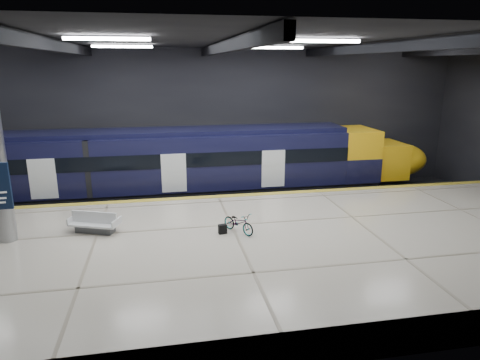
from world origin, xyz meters
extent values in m
plane|color=black|center=(0.00, 0.00, 0.00)|extent=(30.00, 30.00, 0.00)
cube|color=black|center=(0.00, 8.00, 4.00)|extent=(30.00, 0.10, 8.00)
cube|color=black|center=(0.00, -8.00, 4.00)|extent=(30.00, 0.10, 8.00)
cube|color=black|center=(0.00, 0.00, 8.00)|extent=(30.00, 16.00, 0.10)
cube|color=black|center=(-6.00, 0.00, 7.75)|extent=(0.25, 16.00, 0.40)
cube|color=black|center=(0.00, 0.00, 7.75)|extent=(0.25, 16.00, 0.40)
cube|color=black|center=(6.00, 0.00, 7.75)|extent=(0.25, 16.00, 0.40)
cube|color=white|center=(-4.00, -2.00, 7.88)|extent=(2.60, 0.18, 0.10)
cube|color=white|center=(3.00, -2.00, 7.88)|extent=(2.60, 0.18, 0.10)
cube|color=white|center=(-4.00, 4.00, 7.88)|extent=(2.60, 0.18, 0.10)
cube|color=white|center=(3.00, 4.00, 7.88)|extent=(2.60, 0.18, 0.10)
cube|color=white|center=(10.00, 4.00, 7.88)|extent=(2.60, 0.18, 0.10)
cube|color=#BEB3A1|center=(0.00, -2.50, 0.55)|extent=(30.00, 11.00, 1.10)
cube|color=gold|center=(0.00, 2.75, 1.11)|extent=(30.00, 0.40, 0.01)
cube|color=gray|center=(0.00, 4.78, 0.08)|extent=(30.00, 0.08, 0.16)
cube|color=gray|center=(0.00, 6.22, 0.08)|extent=(30.00, 0.08, 0.16)
cube|color=black|center=(-4.99, 5.50, 0.55)|extent=(24.00, 2.58, 0.80)
cube|color=black|center=(-4.99, 5.50, 2.33)|extent=(24.00, 2.80, 2.75)
cube|color=black|center=(-4.99, 5.50, 3.82)|extent=(24.00, 2.30, 0.24)
cube|color=black|center=(-4.99, 4.09, 2.60)|extent=(24.00, 0.04, 0.70)
cube|color=white|center=(-1.99, 4.08, 2.00)|extent=(1.20, 0.05, 1.90)
cube|color=yellow|center=(8.01, 5.50, 2.33)|extent=(2.00, 2.80, 2.75)
ellipsoid|color=yellow|center=(10.61, 5.50, 1.85)|extent=(3.60, 2.52, 1.90)
cube|color=black|center=(8.31, 5.50, 2.50)|extent=(1.60, 2.38, 0.80)
cube|color=#595B60|center=(-5.08, -0.79, 1.23)|extent=(1.47, 0.93, 0.26)
cube|color=white|center=(-5.08, -0.79, 1.43)|extent=(1.91, 1.34, 0.07)
cube|color=white|center=(-5.08, -0.79, 1.68)|extent=(1.66, 0.71, 0.44)
cube|color=white|center=(-5.90, -0.47, 1.54)|extent=(0.32, 0.72, 0.26)
cube|color=white|center=(-4.26, -1.12, 1.54)|extent=(0.32, 0.72, 0.26)
imported|color=#99999E|center=(0.14, -1.80, 1.49)|extent=(1.26, 1.50, 0.77)
cube|color=black|center=(-0.46, -1.80, 1.28)|extent=(0.33, 0.23, 0.35)
camera|label=1|loc=(-2.54, -16.33, 7.12)|focal=32.00mm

